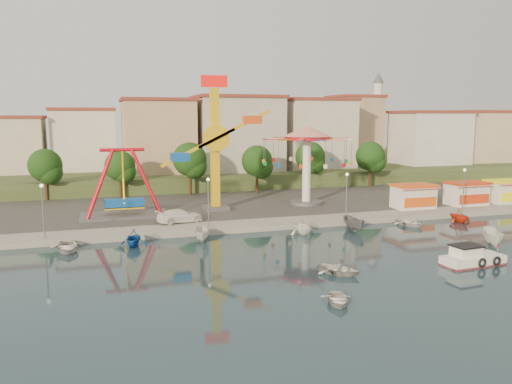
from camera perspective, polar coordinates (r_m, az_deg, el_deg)
name	(u,v)px	position (r m, az deg, el deg)	size (l,w,h in m)	color
ground	(332,260)	(43.47, 8.72, -7.71)	(200.00, 200.00, 0.00)	#132734
quay_deck	(198,176)	(101.84, -6.69, 1.83)	(200.00, 100.00, 0.60)	#9E998E
asphalt_pad	(239,199)	(70.87, -1.91, -0.79)	(90.00, 28.00, 0.01)	#4C4944
hill_terrace	(193,168)	(106.60, -7.20, 2.77)	(200.00, 60.00, 3.00)	#384C26
pirate_ship_ride	(124,184)	(59.85, -14.90, 0.86)	(10.00, 5.00, 8.00)	#59595E
kamikaze_tower	(219,148)	(61.66, -4.24, 5.00)	(9.15, 3.10, 16.50)	#59595E
wave_swinger	(307,147)	(66.18, 5.84, 5.12)	(11.60, 11.60, 10.40)	#59595E
booth_left	(413,196)	(66.58, 17.54, -0.44)	(5.40, 3.78, 3.08)	white
booth_mid	(466,193)	(71.52, 22.91, -0.12)	(5.40, 3.78, 3.08)	white
booth_right	(506,191)	(75.89, 26.70, 0.10)	(5.40, 3.78, 3.08)	white
lamp_post_0	(43,213)	(51.55, -23.15, -2.20)	(0.14, 0.14, 5.00)	#59595E
lamp_post_1	(209,204)	(52.31, -5.45, -1.40)	(0.14, 0.14, 5.00)	#59595E
lamp_post_2	(346,197)	(57.68, 10.30, -0.57)	(0.14, 0.14, 5.00)	#59595E
lamp_post_3	(463,191)	(66.56, 22.62, 0.11)	(0.14, 0.14, 5.00)	#59595E
tree_0	(45,166)	(75.11, -22.96, 2.80)	(4.60, 4.60, 7.19)	#382314
tree_1	(120,166)	(74.06, -15.28, 2.90)	(4.35, 4.35, 6.80)	#382314
tree_2	(190,159)	(74.57, -7.58, 3.71)	(5.02, 5.02, 7.85)	#382314
tree_3	(257,161)	(75.53, 0.12, 3.57)	(4.68, 4.68, 7.32)	#382314
tree_4	(310,157)	(81.80, 6.21, 4.04)	(4.86, 4.86, 7.60)	#382314
tree_5	(370,156)	(84.69, 12.94, 4.00)	(4.83, 4.83, 7.54)	#382314
building_1	(83,146)	(89.01, -19.14, 4.99)	(12.33, 9.01, 8.63)	silver
building_2	(162,137)	(90.07, -10.74, 6.18)	(11.95, 9.28, 11.23)	tan
building_3	(242,143)	(89.67, -1.66, 5.66)	(12.59, 10.50, 9.20)	beige
building_4	(304,141)	(97.30, 5.49, 5.86)	(10.75, 9.23, 9.24)	beige
building_5	(370,135)	(101.50, 12.90, 6.35)	(12.77, 10.96, 11.21)	tan
building_6	(426,132)	(106.61, 18.86, 6.52)	(8.23, 8.98, 12.36)	silver
building_7	(458,139)	(117.82, 22.10, 5.62)	(11.59, 10.93, 8.76)	beige
minaret	(377,115)	(106.45, 13.68, 8.54)	(2.80, 2.80, 18.00)	silver
cabin_motorboat	(472,259)	(45.13, 23.41, -7.06)	(5.48, 2.43, 1.88)	white
rowboat_a	(339,269)	(39.78, 9.45, -8.73)	(2.47, 3.46, 0.72)	silver
rowboat_b	(338,299)	(33.76, 9.30, -12.01)	(2.07, 2.90, 0.60)	beige
skiff	(493,237)	(52.50, 25.49, -4.69)	(1.62, 4.30, 1.66)	white
van	(180,216)	(55.61, -8.69, -2.71)	(2.06, 5.07, 1.47)	white
moored_boat_0	(67,247)	(48.79, -20.78, -5.86)	(2.90, 4.06, 0.84)	silver
moored_boat_1	(133,238)	(48.65, -13.84, -5.11)	(2.67, 3.09, 1.63)	#11429D
moored_boat_2	(202,234)	(49.46, -6.16, -4.84)	(1.33, 3.53, 1.36)	silver
moored_boat_4	(302,226)	(52.42, 5.29, -3.87)	(2.81, 3.25, 1.71)	white
moored_boat_5	(354,223)	(55.00, 11.12, -3.55)	(1.42, 3.76, 1.45)	slate
moored_boat_6	(410,223)	(58.72, 17.21, -3.37)	(2.52, 3.52, 0.73)	white
moored_boat_7	(459,216)	(62.57, 22.22, -2.51)	(2.59, 3.00, 1.58)	red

